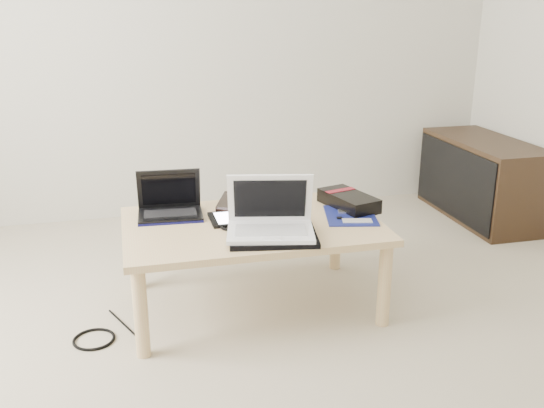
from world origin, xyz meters
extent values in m
plane|color=beige|center=(0.00, 0.00, 0.00)|extent=(4.00, 4.00, 0.00)
cube|color=beige|center=(0.00, 2.05, 1.30)|extent=(4.00, 0.10, 2.60)
cube|color=#D0B57D|center=(0.11, 0.63, 0.39)|extent=(1.10, 0.70, 0.03)
cylinder|color=#D0B57D|center=(-0.39, 0.33, 0.18)|extent=(0.06, 0.06, 0.37)
cylinder|color=#D0B57D|center=(0.61, 0.33, 0.18)|extent=(0.06, 0.06, 0.37)
cylinder|color=#D0B57D|center=(-0.39, 0.93, 0.18)|extent=(0.06, 0.06, 0.37)
cylinder|color=#D0B57D|center=(0.61, 0.93, 0.18)|extent=(0.06, 0.06, 0.37)
cube|color=#352515|center=(1.78, 1.45, 0.25)|extent=(0.40, 0.90, 0.50)
cube|color=black|center=(1.58, 1.45, 0.25)|extent=(0.02, 0.86, 0.44)
cube|color=black|center=(0.16, 0.85, 0.41)|extent=(0.36, 0.33, 0.03)
cube|color=black|center=(-0.22, 0.79, 0.41)|extent=(0.29, 0.21, 0.02)
cube|color=black|center=(-0.22, 0.78, 0.42)|extent=(0.24, 0.12, 0.00)
cube|color=black|center=(-0.23, 0.71, 0.42)|extent=(0.06, 0.03, 0.00)
cube|color=black|center=(-0.22, 0.86, 0.51)|extent=(0.28, 0.07, 0.19)
cube|color=black|center=(-0.22, 0.85, 0.51)|extent=(0.24, 0.05, 0.15)
cube|color=#0C0D44|center=(-0.23, 0.69, 0.40)|extent=(0.28, 0.03, 0.01)
cube|color=black|center=(0.07, 0.68, 0.41)|extent=(0.25, 0.19, 0.01)
cube|color=white|center=(0.07, 0.68, 0.41)|extent=(0.20, 0.15, 0.00)
cube|color=#B2B3B7|center=(0.33, 0.64, 0.41)|extent=(0.05, 0.23, 0.02)
cube|color=gray|center=(0.33, 0.64, 0.42)|extent=(0.04, 0.19, 0.00)
cube|color=black|center=(0.16, 0.42, 0.41)|extent=(0.39, 0.31, 0.02)
cube|color=white|center=(0.15, 0.43, 0.43)|extent=(0.39, 0.31, 0.02)
cube|color=silver|center=(0.15, 0.42, 0.44)|extent=(0.31, 0.19, 0.00)
cube|color=white|center=(0.13, 0.34, 0.44)|extent=(0.08, 0.05, 0.00)
cube|color=white|center=(0.16, 0.50, 0.55)|extent=(0.36, 0.17, 0.22)
cube|color=black|center=(0.16, 0.50, 0.54)|extent=(0.30, 0.13, 0.18)
cube|color=#0D1258|center=(0.56, 0.60, 0.40)|extent=(0.27, 0.32, 0.01)
cube|color=#B2B3B7|center=(0.54, 0.64, 0.41)|extent=(0.05, 0.05, 0.01)
cube|color=yellow|center=(0.64, 0.67, 0.41)|extent=(0.09, 0.03, 0.01)
cube|color=yellow|center=(0.64, 0.65, 0.41)|extent=(0.09, 0.03, 0.01)
cube|color=silver|center=(0.56, 0.53, 0.41)|extent=(0.13, 0.04, 0.01)
cube|color=silver|center=(0.56, 0.52, 0.41)|extent=(0.13, 0.04, 0.01)
cube|color=silver|center=(0.55, 0.50, 0.41)|extent=(0.13, 0.04, 0.01)
cube|color=black|center=(0.50, 0.57, 0.41)|extent=(0.03, 0.03, 0.01)
cube|color=black|center=(0.59, 0.72, 0.43)|extent=(0.23, 0.33, 0.06)
cube|color=maroon|center=(0.58, 0.78, 0.47)|extent=(0.16, 0.08, 0.00)
torus|color=black|center=(0.02, 0.59, 0.41)|extent=(0.13, 0.13, 0.01)
torus|color=black|center=(-0.58, 0.49, 0.01)|extent=(0.17, 0.17, 0.01)
cylinder|color=black|center=(-0.45, 0.57, 0.00)|extent=(0.14, 0.32, 0.01)
camera|label=1|loc=(-0.40, -1.78, 1.31)|focal=40.00mm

